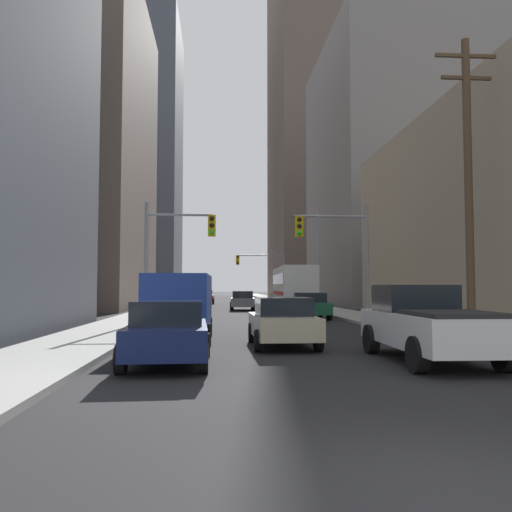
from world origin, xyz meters
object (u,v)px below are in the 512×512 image
at_px(sedan_beige, 283,322).
at_px(traffic_signal_near_right, 336,243).
at_px(sedan_maroon, 205,297).
at_px(pickup_truck_white, 427,324).
at_px(sedan_green, 310,306).
at_px(traffic_signal_far_right, 263,267).
at_px(sedan_navy, 168,332).
at_px(city_bus, 293,286).
at_px(sedan_grey, 243,300).
at_px(traffic_signal_near_left, 176,243).
at_px(cargo_van_blue, 180,303).

distance_m(sedan_beige, traffic_signal_near_right, 11.10).
distance_m(sedan_beige, sedan_maroon, 42.26).
height_order(pickup_truck_white, sedan_green, pickup_truck_white).
bearing_deg(sedan_green, sedan_maroon, 103.23).
distance_m(sedan_green, traffic_signal_far_right, 29.67).
bearing_deg(sedan_navy, city_bus, 76.34).
relative_size(sedan_grey, sedan_maroon, 1.00).
xyz_separation_m(traffic_signal_near_left, traffic_signal_near_right, (7.95, 0.00, 0.01)).
height_order(sedan_navy, sedan_green, same).
bearing_deg(sedan_navy, sedan_maroon, 90.15).
relative_size(sedan_green, traffic_signal_near_right, 0.70).
distance_m(sedan_grey, traffic_signal_near_left, 17.15).
bearing_deg(cargo_van_blue, pickup_truck_white, -40.03).
bearing_deg(traffic_signal_near_left, traffic_signal_near_right, 0.00).
xyz_separation_m(city_bus, sedan_maroon, (-7.37, 15.99, -1.16)).
relative_size(city_bus, cargo_van_blue, 2.21).
distance_m(city_bus, traffic_signal_near_right, 16.42).
relative_size(cargo_van_blue, traffic_signal_near_left, 0.87).
bearing_deg(sedan_beige, sedan_grey, 89.99).
bearing_deg(sedan_navy, cargo_van_blue, 91.03).
bearing_deg(city_bus, traffic_signal_near_left, -116.43).
height_order(city_bus, sedan_beige, city_bus).
height_order(cargo_van_blue, sedan_green, cargo_van_blue).
xyz_separation_m(city_bus, pickup_truck_white, (-0.86, -29.60, -1.00)).
relative_size(sedan_beige, sedan_maroon, 0.99).
distance_m(pickup_truck_white, sedan_grey, 29.84).
xyz_separation_m(pickup_truck_white, sedan_navy, (-6.39, -0.23, -0.16)).
xyz_separation_m(sedan_beige, sedan_maroon, (-3.31, 42.13, 0.00)).
height_order(city_bus, sedan_grey, city_bus).
bearing_deg(city_bus, pickup_truck_white, -91.66).
bearing_deg(cargo_van_blue, sedan_maroon, 90.02).
height_order(pickup_truck_white, sedan_maroon, pickup_truck_white).
height_order(pickup_truck_white, cargo_van_blue, cargo_van_blue).
bearing_deg(sedan_maroon, sedan_green, -76.77).
distance_m(sedan_maroon, traffic_signal_near_right, 33.23).
distance_m(sedan_grey, sedan_maroon, 16.26).
bearing_deg(traffic_signal_near_right, sedan_beige, -111.67).
relative_size(sedan_grey, traffic_signal_near_left, 0.71).
relative_size(sedan_navy, traffic_signal_far_right, 0.71).
height_order(cargo_van_blue, traffic_signal_near_left, traffic_signal_near_left).
distance_m(city_bus, pickup_truck_white, 29.62).
bearing_deg(sedan_maroon, traffic_signal_near_left, -91.29).
distance_m(cargo_van_blue, sedan_grey, 24.44).
distance_m(sedan_green, sedan_grey, 12.60).
distance_m(sedan_green, sedan_maroon, 28.85).
bearing_deg(sedan_green, traffic_signal_far_right, 90.41).
bearing_deg(pickup_truck_white, sedan_beige, 132.75).
bearing_deg(traffic_signal_far_right, sedan_beige, -94.05).
height_order(cargo_van_blue, traffic_signal_near_right, traffic_signal_near_right).
bearing_deg(traffic_signal_far_right, cargo_van_blue, -98.73).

